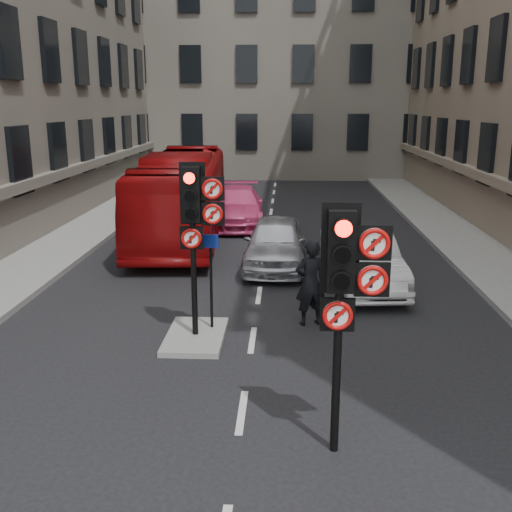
# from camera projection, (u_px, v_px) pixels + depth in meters

# --- Properties ---
(ground) EXTENTS (120.00, 120.00, 0.00)m
(ground) POSITION_uv_depth(u_px,v_px,m) (230.00, 490.00, 7.71)
(ground) COLOR black
(ground) RESTS_ON ground
(pavement_left) EXTENTS (3.00, 50.00, 0.16)m
(pavement_left) POSITION_uv_depth(u_px,v_px,m) (46.00, 251.00, 19.64)
(pavement_left) COLOR gray
(pavement_left) RESTS_ON ground
(pavement_right) EXTENTS (3.00, 50.00, 0.16)m
(pavement_right) POSITION_uv_depth(u_px,v_px,m) (492.00, 257.00, 18.93)
(pavement_right) COLOR gray
(pavement_right) RESTS_ON ground
(centre_island) EXTENTS (1.20, 2.00, 0.12)m
(centre_island) POSITION_uv_depth(u_px,v_px,m) (196.00, 336.00, 12.59)
(centre_island) COLOR gray
(centre_island) RESTS_ON ground
(building_far) EXTENTS (30.00, 14.00, 20.00)m
(building_far) POSITION_uv_depth(u_px,v_px,m) (279.00, 25.00, 41.92)
(building_far) COLOR gray
(building_far) RESTS_ON ground
(signal_near) EXTENTS (0.91, 0.40, 3.58)m
(signal_near) POSITION_uv_depth(u_px,v_px,m) (347.00, 278.00, 7.95)
(signal_near) COLOR black
(signal_near) RESTS_ON ground
(signal_far) EXTENTS (0.91, 0.40, 3.58)m
(signal_far) POSITION_uv_depth(u_px,v_px,m) (196.00, 213.00, 11.91)
(signal_far) COLOR black
(signal_far) RESTS_ON centre_island
(car_silver) EXTENTS (1.94, 4.49, 1.51)m
(car_silver) POSITION_uv_depth(u_px,v_px,m) (276.00, 242.00, 17.90)
(car_silver) COLOR #B8B9C0
(car_silver) RESTS_ON ground
(car_white) EXTENTS (2.03, 4.72, 1.51)m
(car_white) POSITION_uv_depth(u_px,v_px,m) (361.00, 259.00, 16.01)
(car_white) COLOR silver
(car_white) RESTS_ON ground
(car_pink) EXTENTS (2.38, 5.29, 1.50)m
(car_pink) POSITION_uv_depth(u_px,v_px,m) (236.00, 206.00, 24.06)
(car_pink) COLOR #D93F7B
(car_pink) RESTS_ON ground
(bus_red) EXTENTS (3.32, 11.23, 3.09)m
(bus_red) POSITION_uv_depth(u_px,v_px,m) (183.00, 195.00, 21.79)
(bus_red) COLOR maroon
(bus_red) RESTS_ON ground
(motorcycle) EXTENTS (0.66, 1.87, 1.10)m
(motorcycle) POSITION_uv_depth(u_px,v_px,m) (313.00, 278.00, 15.01)
(motorcycle) COLOR black
(motorcycle) RESTS_ON ground
(motorcyclist) EXTENTS (0.82, 0.67, 1.94)m
(motorcyclist) POSITION_uv_depth(u_px,v_px,m) (310.00, 283.00, 13.20)
(motorcyclist) COLOR black
(motorcyclist) RESTS_ON ground
(info_sign) EXTENTS (0.35, 0.11, 2.06)m
(info_sign) POSITION_uv_depth(u_px,v_px,m) (211.00, 268.00, 12.60)
(info_sign) COLOR black
(info_sign) RESTS_ON centre_island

